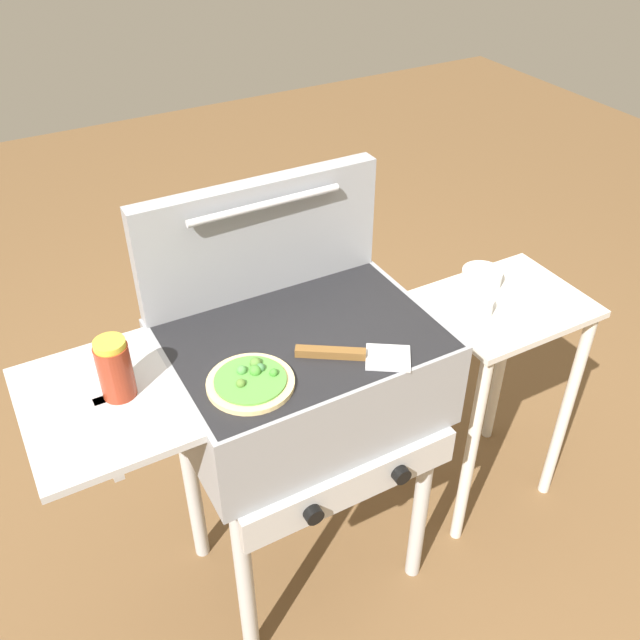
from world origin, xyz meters
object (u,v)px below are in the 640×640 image
topping_bowl_near (481,278)px  topping_bowl_far (472,305)px  sauce_jar (115,369)px  prep_table (495,361)px  grill (298,382)px  pizza_veggie (251,381)px  spatula (354,355)px

topping_bowl_near → topping_bowl_far: 0.15m
sauce_jar → topping_bowl_far: size_ratio=1.22×
topping_bowl_far → prep_table: bearing=-5.6°
sauce_jar → topping_bowl_near: 1.11m
grill → sauce_jar: bearing=179.4°
pizza_veggie → topping_bowl_far: bearing=9.4°
prep_table → topping_bowl_near: 0.26m
sauce_jar → topping_bowl_far: sauce_jar is taller
spatula → topping_bowl_far: 0.51m
grill → pizza_veggie: 0.25m
sauce_jar → prep_table: bearing=-0.0°
grill → sauce_jar: (-0.42, 0.00, 0.21)m
spatula → topping_bowl_near: (0.59, 0.25, -0.12)m
sauce_jar → topping_bowl_near: bearing=5.6°
prep_table → grill: bearing=-179.6°
topping_bowl_far → pizza_veggie: bearing=-170.6°
spatula → topping_bowl_near: size_ratio=2.13×
sauce_jar → spatula: bearing=-15.6°
spatula → topping_bowl_far: bearing=17.4°
prep_table → spatula: bearing=-167.0°
prep_table → topping_bowl_far: topping_bowl_far is taller
grill → pizza_veggie: (-0.17, -0.10, 0.15)m
topping_bowl_far → grill: bearing=-178.3°
grill → prep_table: bearing=0.4°
pizza_veggie → topping_bowl_near: pizza_veggie is taller
pizza_veggie → prep_table: pizza_veggie is taller
sauce_jar → spatula: size_ratio=0.57×
grill → sauce_jar: size_ratio=6.81×
topping_bowl_near → topping_bowl_far: (-0.11, -0.10, -0.00)m
pizza_veggie → sauce_jar: sauce_jar is taller
spatula → prep_table: bearing=13.0°
sauce_jar → prep_table: (1.09, -0.00, -0.42)m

